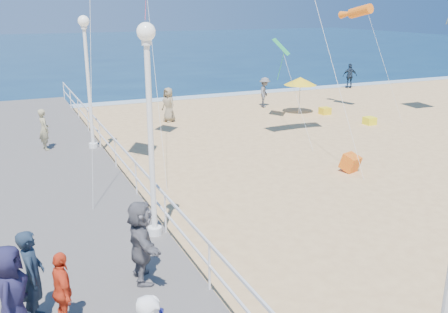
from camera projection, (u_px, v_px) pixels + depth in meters
name	position (u px, v px, depth m)	size (l,w,h in m)	color
ground	(326.00, 215.00, 15.12)	(160.00, 160.00, 0.00)	#DBB272
ocean	(63.00, 49.00, 71.95)	(160.00, 90.00, 0.05)	#0B2947
surf_line	(145.00, 101.00, 33.03)	(160.00, 1.20, 0.04)	white
boardwalk	(70.00, 257.00, 12.14)	(5.00, 44.00, 0.40)	slate
railing	(165.00, 202.00, 12.79)	(0.05, 42.00, 0.55)	white
lamp_post_mid	(150.00, 111.00, 11.97)	(0.44, 0.44, 5.32)	white
lamp_post_far	(87.00, 69.00, 19.84)	(0.44, 0.44, 5.32)	white
spectator_0	(32.00, 276.00, 9.15)	(0.67, 0.44, 1.83)	#182535
spectator_3	(63.00, 291.00, 8.95)	(0.89, 0.37, 1.52)	red
spectator_4	(11.00, 295.00, 8.55)	(0.90, 0.58, 1.83)	#1A1937
spectator_5	(141.00, 242.00, 10.50)	(1.69, 0.54, 1.83)	slate
spectator_6	(44.00, 129.00, 20.28)	(0.62, 0.41, 1.69)	tan
beach_walker_a	(265.00, 92.00, 30.89)	(1.20, 0.69, 1.85)	slate
beach_walker_b	(350.00, 76.00, 37.99)	(1.10, 0.46, 1.87)	#1B293D
beach_walker_c	(169.00, 105.00, 27.00)	(0.91, 0.59, 1.86)	#83765B
box_kite	(350.00, 164.00, 18.93)	(0.55, 0.55, 0.60)	#F1350E
beach_umbrella	(300.00, 81.00, 28.67)	(1.90, 1.90, 2.14)	white
beach_chair_left	(325.00, 111.00, 29.02)	(0.55, 0.55, 0.40)	yellow
beach_chair_right	(370.00, 121.00, 26.53)	(0.55, 0.55, 0.40)	#FFF21A
kite_windsock	(360.00, 11.00, 28.07)	(0.56, 0.56, 2.36)	orange
kite_diamond_green	(281.00, 47.00, 26.23)	(1.16, 1.16, 0.02)	green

